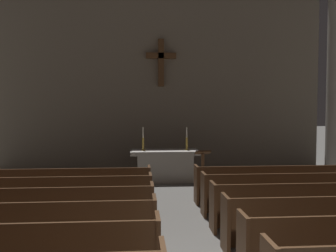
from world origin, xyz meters
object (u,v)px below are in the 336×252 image
object	(u,v)px
pew_right_row_6	(276,183)
pew_left_row_5	(56,197)
altar	(165,165)
candlestick_right	(187,143)
pew_left_row_3	(27,229)
pew_right_row_5	(293,193)
pew_left_row_6	(65,187)
pew_left_row_4	(43,211)
lectern	(203,171)
candlestick_left	(143,143)
pew_right_row_4	(315,205)

from	to	relation	value
pew_right_row_6	pew_left_row_5	bearing A→B (deg)	-168.66
altar	candlestick_right	world-z (taller)	candlestick_right
pew_left_row_3	pew_right_row_5	bearing A→B (deg)	21.85
candlestick_right	pew_right_row_5	bearing A→B (deg)	-63.56
pew_right_row_5	pew_right_row_6	world-z (taller)	same
pew_left_row_6	altar	size ratio (longest dim) A/B	1.87
pew_left_row_5	candlestick_right	world-z (taller)	candlestick_right
pew_left_row_3	pew_left_row_4	distance (m)	1.05
altar	pew_left_row_6	bearing A→B (deg)	-133.06
pew_left_row_3	altar	size ratio (longest dim) A/B	1.87
pew_right_row_6	lectern	world-z (taller)	lectern
pew_left_row_3	pew_right_row_5	xyz separation A→B (m)	(5.22, 2.09, 0.00)
candlestick_right	candlestick_left	bearing A→B (deg)	180.00
pew_left_row_5	lectern	xyz separation A→B (m)	(3.63, 2.64, 0.07)
pew_left_row_3	lectern	world-z (taller)	lectern
pew_left_row_4	pew_left_row_5	size ratio (longest dim) A/B	1.00
pew_left_row_5	pew_left_row_6	size ratio (longest dim) A/B	1.00
pew_left_row_6	lectern	xyz separation A→B (m)	(3.63, 1.59, 0.07)
pew_left_row_5	pew_right_row_4	size ratio (longest dim) A/B	1.00
pew_left_row_6	lectern	bearing A→B (deg)	23.71
pew_right_row_4	candlestick_right	world-z (taller)	candlestick_right
pew_left_row_3	lectern	size ratio (longest dim) A/B	3.56
candlestick_right	pew_right_row_4	bearing A→B (deg)	-68.65
altar	candlestick_left	world-z (taller)	candlestick_left
pew_right_row_6	candlestick_left	size ratio (longest dim) A/B	5.60
pew_left_row_4	altar	bearing A→B (deg)	61.89
pew_right_row_6	candlestick_right	distance (m)	3.47
pew_left_row_6	lectern	distance (m)	3.96
lectern	pew_right_row_4	bearing A→B (deg)	-66.63
pew_left_row_3	altar	xyz separation A→B (m)	(2.61, 5.93, 0.06)
pew_left_row_6	pew_right_row_5	xyz separation A→B (m)	(5.22, -1.05, 0.00)
pew_right_row_5	altar	distance (m)	4.64
pew_left_row_3	candlestick_left	xyz separation A→B (m)	(1.91, 5.93, 0.77)
candlestick_right	pew_left_row_3	bearing A→B (deg)	-119.16
pew_right_row_5	candlestick_left	bearing A→B (deg)	130.76
pew_left_row_6	candlestick_right	bearing A→B (deg)	40.16
pew_right_row_4	lectern	bearing A→B (deg)	113.37
pew_left_row_6	pew_right_row_5	distance (m)	5.32
candlestick_left	candlestick_right	bearing A→B (deg)	0.00
pew_left_row_4	pew_left_row_6	xyz separation A→B (m)	(0.00, 2.09, 0.00)
pew_right_row_5	lectern	bearing A→B (deg)	121.11
pew_left_row_5	candlestick_left	distance (m)	4.36
pew_left_row_4	pew_left_row_5	distance (m)	1.05
pew_left_row_4	candlestick_right	bearing A→B (deg)	55.89
pew_right_row_4	pew_left_row_3	bearing A→B (deg)	-168.66
pew_left_row_5	candlestick_left	world-z (taller)	candlestick_left
pew_left_row_5	pew_right_row_6	world-z (taller)	same
candlestick_left	candlestick_right	xyz separation A→B (m)	(1.40, 0.00, 0.00)
pew_right_row_4	pew_right_row_6	world-z (taller)	same
lectern	altar	bearing A→B (deg)	130.28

